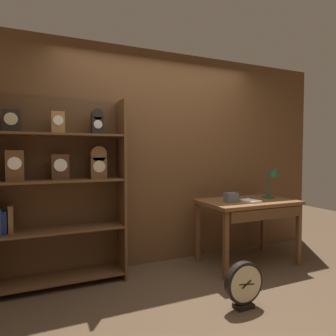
{
  "coord_description": "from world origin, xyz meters",
  "views": [
    {
      "loc": [
        -1.4,
        -2.09,
        1.35
      ],
      "look_at": [
        -0.12,
        0.82,
        1.2
      ],
      "focal_mm": 31.94,
      "sensor_mm": 36.0,
      "label": 1
    }
  ],
  "objects_px": {
    "desk_lamp": "(273,178)",
    "open_repair_manual": "(250,201)",
    "bookshelf": "(57,189)",
    "round_clock_large": "(244,284)",
    "toolbox_small": "(231,197)",
    "workbench": "(249,208)"
  },
  "relations": [
    {
      "from": "desk_lamp",
      "to": "open_repair_manual",
      "type": "height_order",
      "value": "desk_lamp"
    },
    {
      "from": "bookshelf",
      "to": "desk_lamp",
      "type": "xyz_separation_m",
      "value": [
        2.58,
        -0.29,
        0.04
      ]
    },
    {
      "from": "bookshelf",
      "to": "round_clock_large",
      "type": "height_order",
      "value": "bookshelf"
    },
    {
      "from": "toolbox_small",
      "to": "open_repair_manual",
      "type": "bearing_deg",
      "value": -24.4
    },
    {
      "from": "toolbox_small",
      "to": "open_repair_manual",
      "type": "height_order",
      "value": "toolbox_small"
    },
    {
      "from": "workbench",
      "to": "open_repair_manual",
      "type": "bearing_deg",
      "value": -122.3
    },
    {
      "from": "desk_lamp",
      "to": "round_clock_large",
      "type": "height_order",
      "value": "desk_lamp"
    },
    {
      "from": "desk_lamp",
      "to": "toolbox_small",
      "type": "bearing_deg",
      "value": -175.45
    },
    {
      "from": "bookshelf",
      "to": "workbench",
      "type": "height_order",
      "value": "bookshelf"
    },
    {
      "from": "round_clock_large",
      "to": "open_repair_manual",
      "type": "bearing_deg",
      "value": 48.12
    },
    {
      "from": "open_repair_manual",
      "to": "toolbox_small",
      "type": "bearing_deg",
      "value": 152.88
    },
    {
      "from": "desk_lamp",
      "to": "open_repair_manual",
      "type": "distance_m",
      "value": 0.55
    },
    {
      "from": "toolbox_small",
      "to": "workbench",
      "type": "bearing_deg",
      "value": 1.98
    },
    {
      "from": "workbench",
      "to": "open_repair_manual",
      "type": "distance_m",
      "value": 0.16
    },
    {
      "from": "desk_lamp",
      "to": "open_repair_manual",
      "type": "xyz_separation_m",
      "value": [
        -0.48,
        -0.15,
        -0.24
      ]
    },
    {
      "from": "workbench",
      "to": "round_clock_large",
      "type": "relative_size",
      "value": 2.81
    },
    {
      "from": "desk_lamp",
      "to": "open_repair_manual",
      "type": "bearing_deg",
      "value": -162.91
    },
    {
      "from": "round_clock_large",
      "to": "toolbox_small",
      "type": "bearing_deg",
      "value": 61.22
    },
    {
      "from": "desk_lamp",
      "to": "toolbox_small",
      "type": "relative_size",
      "value": 2.78
    },
    {
      "from": "bookshelf",
      "to": "desk_lamp",
      "type": "height_order",
      "value": "bookshelf"
    },
    {
      "from": "bookshelf",
      "to": "toolbox_small",
      "type": "height_order",
      "value": "bookshelf"
    },
    {
      "from": "bookshelf",
      "to": "desk_lamp",
      "type": "distance_m",
      "value": 2.6
    }
  ]
}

